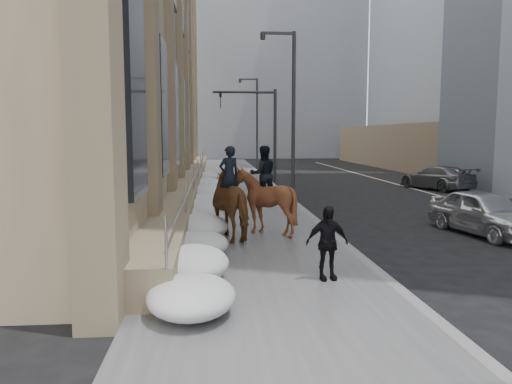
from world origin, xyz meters
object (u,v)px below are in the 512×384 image
(mounted_horse_right, at_px, (264,197))
(car_grey, at_px, (437,178))
(mounted_horse_left, at_px, (235,201))
(car_silver, at_px, (485,213))
(pedestrian, at_px, (327,243))

(mounted_horse_right, height_order, car_grey, mounted_horse_right)
(mounted_horse_left, relative_size, car_silver, 0.65)
(car_silver, bearing_deg, pedestrian, -152.14)
(mounted_horse_right, relative_size, car_silver, 0.65)
(mounted_horse_right, distance_m, car_silver, 6.94)
(mounted_horse_left, height_order, pedestrian, mounted_horse_left)
(mounted_horse_right, bearing_deg, pedestrian, 90.05)
(mounted_horse_left, height_order, car_grey, mounted_horse_left)
(mounted_horse_right, relative_size, car_grey, 0.57)
(mounted_horse_right, height_order, pedestrian, mounted_horse_right)
(mounted_horse_right, relative_size, pedestrian, 1.72)
(mounted_horse_left, distance_m, car_grey, 17.70)
(pedestrian, height_order, car_silver, pedestrian)
(car_silver, bearing_deg, mounted_horse_right, 168.34)
(mounted_horse_left, bearing_deg, mounted_horse_right, -170.26)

